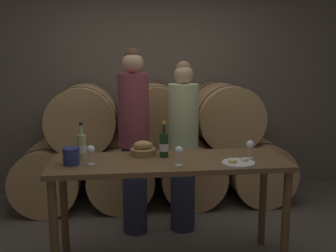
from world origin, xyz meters
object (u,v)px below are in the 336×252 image
person_left (134,139)px  blue_crock (71,156)px  wine_glass_far_left (91,150)px  bread_basket (143,150)px  wine_bottle_red (164,145)px  wine_bottle_white (82,146)px  wine_glass_left (179,151)px  wine_glass_center (250,145)px  tasting_table (170,175)px  cheese_plate (238,163)px  person_right (183,145)px

person_left → blue_crock: bearing=-125.3°
wine_glass_far_left → bread_basket: bearing=29.0°
wine_bottle_red → wine_bottle_white: 0.66m
blue_crock → wine_glass_left: bearing=-7.8°
wine_glass_far_left → wine_glass_center: size_ratio=1.00×
person_left → wine_bottle_white: bearing=-129.1°
wine_glass_far_left → wine_glass_left: 0.67m
wine_glass_left → tasting_table: bearing=107.5°
cheese_plate → wine_glass_center: wine_glass_center is taller
wine_glass_left → wine_bottle_red: bearing=108.8°
wine_bottle_red → bread_basket: (-0.17, 0.08, -0.06)m
person_left → cheese_plate: 1.12m
tasting_table → wine_glass_far_left: (-0.61, -0.05, 0.23)m
tasting_table → bread_basket: size_ratio=8.80×
person_left → wine_glass_center: person_left is taller
tasting_table → wine_glass_left: size_ratio=12.75×
bread_basket → wine_glass_center: (0.85, -0.20, 0.06)m
bread_basket → cheese_plate: (0.71, -0.34, -0.04)m
cheese_plate → wine_glass_center: bearing=46.7°
wine_bottle_white → wine_glass_left: wine_bottle_white is taller
tasting_table → blue_crock: (-0.76, -0.05, 0.19)m
wine_bottle_white → cheese_plate: 1.24m
wine_glass_left → wine_bottle_white: bearing=159.4°
wine_glass_left → blue_crock: bearing=172.2°
wine_bottle_white → wine_glass_far_left: size_ratio=2.01×
person_right → cheese_plate: person_right is taller
wine_glass_left → bread_basket: bearing=127.1°
bread_basket → wine_glass_left: 0.42m
bread_basket → wine_glass_far_left: (-0.41, -0.23, 0.06)m
wine_glass_center → wine_bottle_red: bearing=170.1°
wine_bottle_red → wine_bottle_white: (-0.66, 0.02, 0.00)m
person_left → blue_crock: (-0.49, -0.70, 0.04)m
wine_bottle_white → tasting_table: bearing=-9.8°
tasting_table → blue_crock: blue_crock is taller
wine_glass_center → cheese_plate: bearing=-133.3°
wine_glass_far_left → cheese_plate: bearing=-6.0°
wine_glass_far_left → wine_glass_center: bearing=1.3°
person_left → wine_bottle_white: size_ratio=6.02×
wine_glass_left → person_right: bearing=79.1°
cheese_plate → tasting_table: bearing=161.5°
wine_bottle_white → person_right: bearing=30.4°
tasting_table → wine_glass_left: bearing=-72.5°
wine_glass_far_left → wine_glass_left: size_ratio=1.00×
wine_bottle_white → cheese_plate: (1.20, -0.29, -0.09)m
tasting_table → wine_bottle_red: 0.25m
person_right → wine_glass_far_left: bearing=-139.3°
person_left → wine_glass_far_left: (-0.35, -0.70, 0.08)m
person_right → wine_bottle_white: 1.05m
wine_bottle_white → person_left: bearing=50.9°
tasting_table → person_right: person_right is taller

